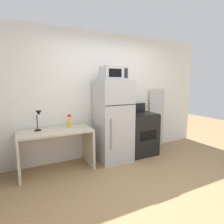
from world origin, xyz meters
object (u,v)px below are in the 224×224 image
object	(u,v)px
desk	(56,142)
leaning_mirror	(156,118)
microwave	(113,73)
oven_range	(140,133)
desk_lamp	(38,117)
spray_bottle	(69,122)
refrigerator	(113,121)

from	to	relation	value
desk	leaning_mirror	xyz separation A→B (m)	(2.48, 0.26, 0.17)
microwave	oven_range	world-z (taller)	microwave
desk_lamp	microwave	xyz separation A→B (m)	(1.39, -0.12, 0.77)
spray_bottle	leaning_mirror	xyz separation A→B (m)	(2.21, 0.19, -0.15)
desk_lamp	oven_range	distance (m)	2.15
leaning_mirror	spray_bottle	bearing A→B (deg)	-175.10
desk_lamp	oven_range	xyz separation A→B (m)	(2.08, -0.07, -0.52)
desk	desk_lamp	size ratio (longest dim) A/B	3.58
microwave	oven_range	distance (m)	1.46
refrigerator	microwave	size ratio (longest dim) A/B	3.53
desk_lamp	spray_bottle	world-z (taller)	desk_lamp
spray_bottle	microwave	world-z (taller)	microwave
refrigerator	oven_range	xyz separation A→B (m)	(0.69, 0.03, -0.35)
desk	oven_range	size ratio (longest dim) A/B	1.15
microwave	leaning_mirror	world-z (taller)	microwave
microwave	oven_range	xyz separation A→B (m)	(0.69, 0.05, -1.29)
desk	spray_bottle	world-z (taller)	spray_bottle
spray_bottle	oven_range	world-z (taller)	oven_range
oven_range	leaning_mirror	distance (m)	0.75
oven_range	leaning_mirror	xyz separation A→B (m)	(0.67, 0.26, 0.23)
refrigerator	microwave	world-z (taller)	microwave
desk	refrigerator	distance (m)	1.16
desk	spray_bottle	distance (m)	0.42
spray_bottle	oven_range	size ratio (longest dim) A/B	0.23
refrigerator	desk_lamp	bearing A→B (deg)	175.76
desk_lamp	microwave	size ratio (longest dim) A/B	0.77
desk_lamp	microwave	world-z (taller)	microwave
refrigerator	oven_range	bearing A→B (deg)	2.57
desk	microwave	size ratio (longest dim) A/B	2.75
desk_lamp	leaning_mirror	xyz separation A→B (m)	(2.74, 0.18, -0.29)
leaning_mirror	microwave	bearing A→B (deg)	-167.22
desk_lamp	refrigerator	bearing A→B (deg)	-4.24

